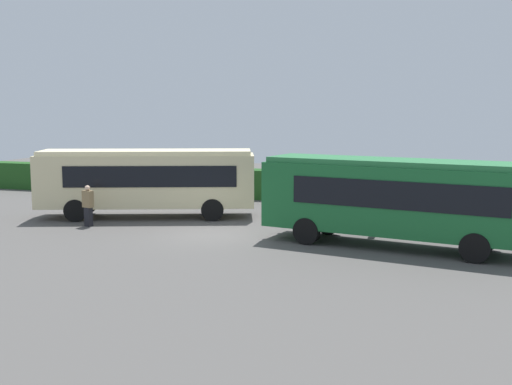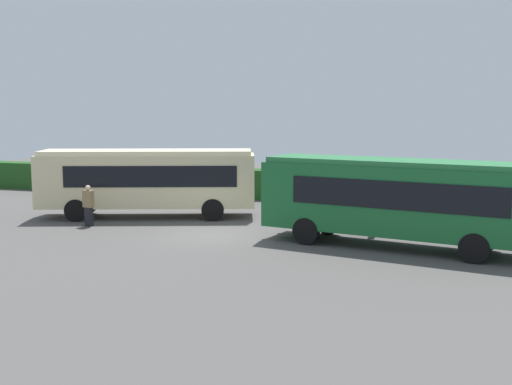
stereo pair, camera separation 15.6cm
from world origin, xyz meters
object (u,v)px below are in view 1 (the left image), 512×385
object	(u,v)px
bus_cream	(147,179)
person_left	(88,205)
person_center	(373,213)
bus_green	(395,197)

from	to	relation	value
bus_cream	person_left	xyz separation A→B (m)	(-1.35, -2.80, -0.87)
bus_cream	person_center	world-z (taller)	bus_cream
bus_green	person_left	distance (m)	12.84
bus_cream	person_center	xyz separation A→B (m)	(10.45, -1.13, -0.91)
bus_green	person_center	bearing A→B (deg)	-52.02
bus_cream	bus_green	distance (m)	11.88
bus_cream	bus_green	world-z (taller)	bus_green
bus_green	person_center	world-z (taller)	bus_green
bus_cream	bus_green	xyz separation A→B (m)	(11.45, -3.15, 0.04)
person_left	bus_green	bearing A→B (deg)	103.85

